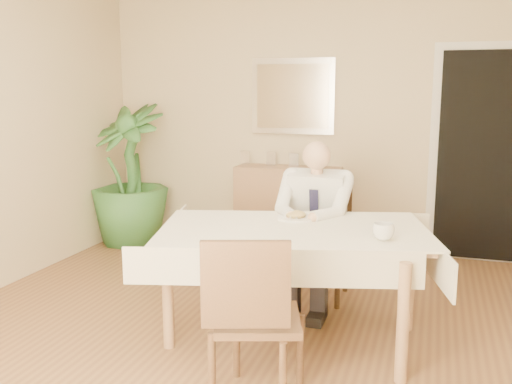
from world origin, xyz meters
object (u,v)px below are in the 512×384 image
(seated_man, at_px, (313,217))
(dining_table, at_px, (294,241))
(chair_far, at_px, (320,228))
(potted_palm, at_px, (128,175))
(chair_near, at_px, (253,312))
(coffee_mug, at_px, (383,232))
(sideboard, at_px, (288,208))

(seated_man, bearing_deg, dining_table, -90.00)
(chair_far, relative_size, seated_man, 0.77)
(dining_table, xyz_separation_m, potted_palm, (-2.23, 1.78, 0.07))
(dining_table, relative_size, seated_man, 1.58)
(seated_man, bearing_deg, potted_palm, 151.86)
(dining_table, bearing_deg, chair_near, -104.36)
(coffee_mug, relative_size, potted_palm, 0.09)
(chair_far, bearing_deg, sideboard, 112.22)
(dining_table, height_order, potted_palm, potted_palm)
(chair_near, height_order, coffee_mug, chair_near)
(dining_table, xyz_separation_m, seated_man, (-0.00, 0.59, 0.02))
(sideboard, relative_size, potted_palm, 0.72)
(chair_far, height_order, potted_palm, potted_palm)
(chair_near, distance_m, coffee_mug, 0.97)
(chair_far, bearing_deg, potted_palm, 154.71)
(chair_far, bearing_deg, dining_table, -93.36)
(chair_far, xyz_separation_m, coffee_mug, (0.57, -1.01, 0.26))
(seated_man, height_order, sideboard, seated_man)
(potted_palm, bearing_deg, chair_far, -21.93)
(coffee_mug, bearing_deg, chair_near, -127.66)
(chair_far, relative_size, chair_near, 1.04)
(potted_palm, bearing_deg, coffee_mug, -34.28)
(dining_table, distance_m, chair_far, 0.90)
(chair_far, xyz_separation_m, chair_near, (0.00, -1.75, -0.02))
(dining_table, bearing_deg, potted_palm, 126.68)
(coffee_mug, bearing_deg, potted_palm, 145.72)
(dining_table, bearing_deg, chair_far, 75.38)
(coffee_mug, bearing_deg, seated_man, 128.59)
(chair_far, relative_size, potted_palm, 0.65)
(coffee_mug, bearing_deg, sideboard, 117.41)
(chair_near, bearing_deg, dining_table, 72.55)
(potted_palm, bearing_deg, seated_man, -28.14)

